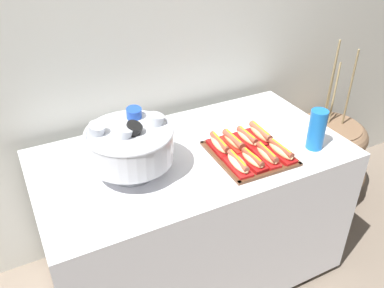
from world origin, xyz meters
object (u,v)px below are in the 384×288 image
at_px(buffet_table, 193,213).
at_px(hot_dog_0, 238,164).
at_px(hot_dog_2, 267,155).
at_px(hot_dog_3, 281,151).
at_px(hot_dog_6, 247,138).
at_px(cup_stack, 317,130).
at_px(serving_tray, 249,154).
at_px(hot_dog_7, 260,134).
at_px(floor_vase, 323,162).
at_px(hot_dog_4, 219,145).
at_px(hot_dog_5, 233,141).
at_px(punch_bowl, 130,144).

height_order(buffet_table, hot_dog_0, hot_dog_0).
relative_size(hot_dog_2, hot_dog_3, 0.96).
distance_m(hot_dog_6, cup_stack, 0.32).
relative_size(serving_tray, hot_dog_7, 2.03).
relative_size(hot_dog_6, hot_dog_7, 0.92).
bearing_deg(cup_stack, hot_dog_2, 179.02).
bearing_deg(hot_dog_6, hot_dog_2, -91.45).
xyz_separation_m(buffet_table, floor_vase, (1.09, 0.20, -0.15)).
xyz_separation_m(hot_dog_2, hot_dog_4, (-0.15, 0.17, 0.00)).
bearing_deg(hot_dog_0, cup_stack, -1.15).
distance_m(buffet_table, serving_tray, 0.46).
distance_m(serving_tray, hot_dog_4, 0.14).
bearing_deg(cup_stack, hot_dog_5, 153.33).
xyz_separation_m(hot_dog_5, cup_stack, (0.34, -0.17, 0.06)).
relative_size(buffet_table, hot_dog_2, 8.68).
xyz_separation_m(buffet_table, hot_dog_2, (0.26, -0.22, 0.41)).
distance_m(hot_dog_4, cup_stack, 0.46).
height_order(hot_dog_3, punch_bowl, punch_bowl).
bearing_deg(hot_dog_0, hot_dog_4, 88.55).
height_order(floor_vase, serving_tray, floor_vase).
relative_size(buffet_table, hot_dog_4, 8.49).
relative_size(floor_vase, punch_bowl, 3.05).
height_order(buffet_table, hot_dog_7, hot_dog_7).
distance_m(floor_vase, hot_dog_2, 1.09).
height_order(floor_vase, hot_dog_5, floor_vase).
bearing_deg(hot_dog_4, serving_tray, -37.70).
bearing_deg(hot_dog_5, punch_bowl, 176.68).
bearing_deg(hot_dog_2, buffet_table, 140.00).
distance_m(hot_dog_0, hot_dog_5, 0.18).
bearing_deg(hot_dog_0, hot_dog_7, 34.81).
bearing_deg(hot_dog_2, hot_dog_5, 113.00).
bearing_deg(hot_dog_3, hot_dog_6, 113.00).
bearing_deg(hot_dog_4, floor_vase, 14.48).
distance_m(hot_dog_7, cup_stack, 0.26).
bearing_deg(buffet_table, serving_tray, -30.91).
bearing_deg(hot_dog_3, floor_vase, 29.15).
bearing_deg(hot_dog_2, hot_dog_7, 64.11).
relative_size(serving_tray, cup_stack, 1.88).
bearing_deg(serving_tray, hot_dog_4, 142.30).
height_order(floor_vase, hot_dog_4, floor_vase).
bearing_deg(hot_dog_0, floor_vase, 23.01).
distance_m(hot_dog_3, punch_bowl, 0.68).
bearing_deg(hot_dog_5, hot_dog_3, -49.17).
height_order(hot_dog_3, hot_dog_6, same).
xyz_separation_m(hot_dog_7, punch_bowl, (-0.64, 0.03, 0.11)).
bearing_deg(hot_dog_5, hot_dog_7, -1.45).
relative_size(hot_dog_5, hot_dog_7, 0.93).
height_order(hot_dog_4, hot_dog_7, hot_dog_7).
distance_m(punch_bowl, cup_stack, 0.86).
height_order(floor_vase, hot_dog_7, floor_vase).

